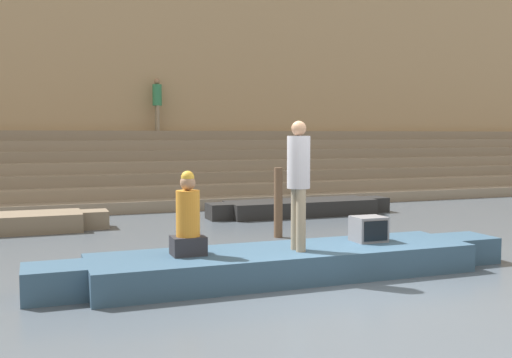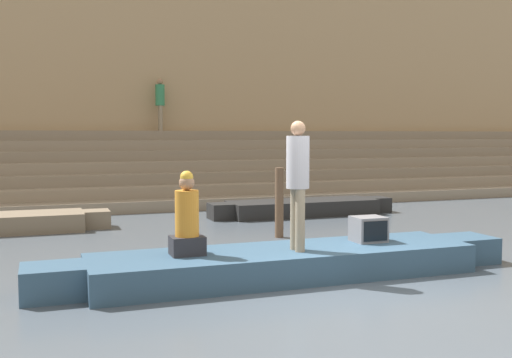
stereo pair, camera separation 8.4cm
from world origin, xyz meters
The scene contains 10 objects.
ground_plane centered at (0.00, 0.00, 0.00)m, with size 120.00×120.00×0.00m, color #4C5660.
ghat_steps centered at (0.00, 11.36, 0.76)m, with size 36.00×4.51×2.12m.
back_wall centered at (0.00, 13.56, 4.19)m, with size 34.20×1.28×8.43m.
rowboat_main centered at (-0.52, 0.97, 0.21)m, with size 6.94×1.46×0.40m.
person_standing centered at (-0.41, 0.82, 1.44)m, with size 0.32×0.32×1.79m.
person_rowing centered at (-1.91, 1.04, 0.86)m, with size 0.44×0.35×1.12m.
tv_set centered at (0.88, 1.09, 0.59)m, with size 0.47×0.41×0.38m.
moored_boat_distant centered at (2.39, 6.78, 0.20)m, with size 4.75×1.16×0.38m.
mooring_post centered at (0.63, 4.02, 0.68)m, with size 0.17×0.17×1.36m, color brown.
person_on_steps centered at (0.01, 12.64, 3.10)m, with size 0.30×0.30×1.68m.
Camera 2 is at (-3.75, -6.66, 2.00)m, focal length 42.00 mm.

